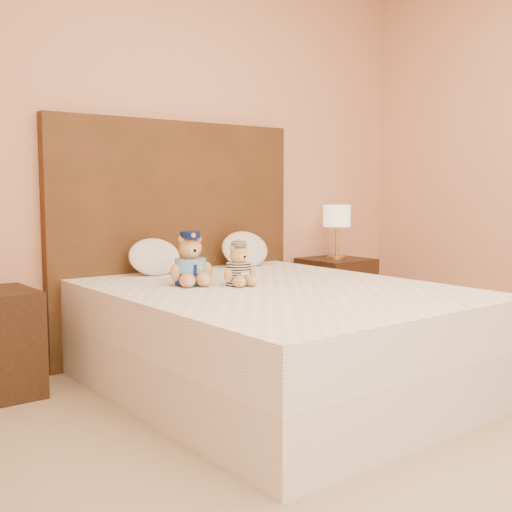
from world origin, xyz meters
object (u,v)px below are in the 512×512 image
(teddy_police, at_px, (191,259))
(teddy_prisoner, at_px, (239,264))
(nightstand_right, at_px, (336,295))
(pillow_left, at_px, (155,255))
(bed, at_px, (276,338))
(lamp, at_px, (337,219))
(pillow_right, at_px, (245,247))

(teddy_police, xyz_separation_m, teddy_prisoner, (0.20, -0.17, -0.03))
(nightstand_right, xyz_separation_m, pillow_left, (-1.52, 0.03, 0.40))
(bed, bearing_deg, lamp, 32.62)
(pillow_left, bearing_deg, lamp, -1.13)
(bed, height_order, teddy_police, teddy_police)
(pillow_left, bearing_deg, teddy_police, -96.00)
(bed, distance_m, pillow_right, 1.01)
(nightstand_right, relative_size, pillow_left, 1.61)
(teddy_police, height_order, teddy_prisoner, teddy_police)
(nightstand_right, relative_size, lamp, 1.38)
(bed, height_order, pillow_right, pillow_right)
(nightstand_right, relative_size, teddy_police, 1.92)
(pillow_left, bearing_deg, bed, -72.24)
(teddy_police, relative_size, pillow_right, 0.79)
(lamp, distance_m, pillow_left, 1.53)
(lamp, relative_size, teddy_police, 1.39)
(pillow_right, bearing_deg, pillow_left, 180.00)
(lamp, bearing_deg, nightstand_right, 0.00)
(lamp, distance_m, pillow_right, 0.85)
(pillow_right, bearing_deg, bed, -116.81)
(bed, relative_size, teddy_prisoner, 8.75)
(nightstand_right, bearing_deg, lamp, 180.00)
(lamp, xyz_separation_m, pillow_right, (-0.83, 0.03, -0.17))
(pillow_left, xyz_separation_m, pillow_right, (0.69, 0.00, 0.01))
(bed, distance_m, teddy_police, 0.63)
(teddy_prisoner, distance_m, pillow_left, 0.67)
(pillow_right, bearing_deg, teddy_police, -146.44)
(lamp, distance_m, teddy_police, 1.64)
(teddy_police, bearing_deg, teddy_prisoner, -26.36)
(teddy_police, relative_size, pillow_left, 0.84)
(teddy_prisoner, bearing_deg, lamp, 30.37)
(teddy_prisoner, xyz_separation_m, pillow_right, (0.54, 0.66, 0.01))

